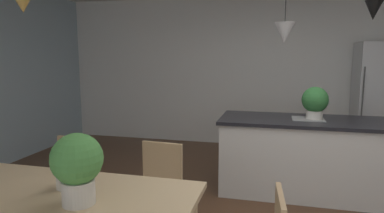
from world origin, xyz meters
name	(u,v)px	position (x,y,z in m)	size (l,w,h in m)	color
wall_back_kitchen	(282,72)	(0.00, 3.26, 1.35)	(10.00, 0.12, 2.70)	white
dining_table	(53,202)	(-1.52, -1.10, 0.67)	(1.91, 0.85, 0.74)	#D1B284
chair_far_right	(156,190)	(-1.08, -0.30, 0.47)	(0.44, 0.44, 0.87)	tan
chair_far_left	(69,181)	(-1.95, -0.30, 0.47)	(0.41, 0.41, 0.87)	tan
kitchen_island	(320,156)	(0.43, 1.13, 0.46)	(2.34, 0.84, 0.91)	silver
refrigerator	(377,101)	(1.46, 2.86, 0.92)	(0.66, 0.67, 1.85)	silver
pendant_over_island_main	(285,33)	(-0.03, 1.13, 1.90)	(0.23, 0.23, 0.92)	black
pendant_over_island_aux	(374,10)	(0.88, 1.13, 2.12)	(0.19, 0.19, 0.69)	black
potted_plant_on_island	(315,102)	(0.34, 1.13, 1.11)	(0.30, 0.30, 0.38)	beige
potted_plant_on_table	(77,164)	(-1.25, -1.21, 0.99)	(0.31, 0.31, 0.44)	beige
vase_on_dining_table	(65,173)	(-1.47, -1.02, 0.85)	(0.12, 0.12, 0.21)	silver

